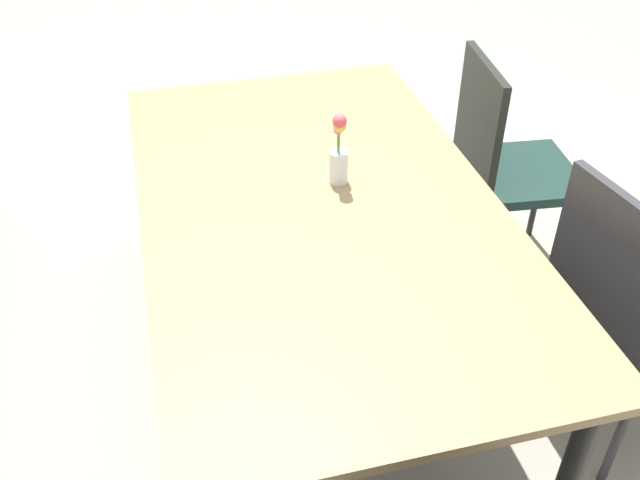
% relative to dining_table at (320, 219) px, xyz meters
% --- Properties ---
extents(ground_plane, '(12.00, 12.00, 0.00)m').
position_rel_dining_table_xyz_m(ground_plane, '(0.01, -0.08, -0.70)').
color(ground_plane, gray).
extents(dining_table, '(1.87, 1.08, 0.76)m').
position_rel_dining_table_xyz_m(dining_table, '(0.00, 0.00, 0.00)').
color(dining_table, '#8C704C').
rests_on(dining_table, ground).
extents(chair_near_left, '(0.52, 0.52, 0.95)m').
position_rel_dining_table_xyz_m(chair_near_left, '(-0.43, -0.85, -0.17)').
color(chair_near_left, '#2E2F30').
rests_on(chair_near_left, ground).
extents(chair_near_right, '(0.49, 0.49, 0.96)m').
position_rel_dining_table_xyz_m(chair_near_right, '(0.43, -0.86, -0.16)').
color(chair_near_right, '#152D28').
rests_on(chair_near_right, ground).
extents(flower_vase, '(0.07, 0.06, 0.25)m').
position_rel_dining_table_xyz_m(flower_vase, '(0.10, -0.09, 0.16)').
color(flower_vase, silver).
rests_on(flower_vase, dining_table).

